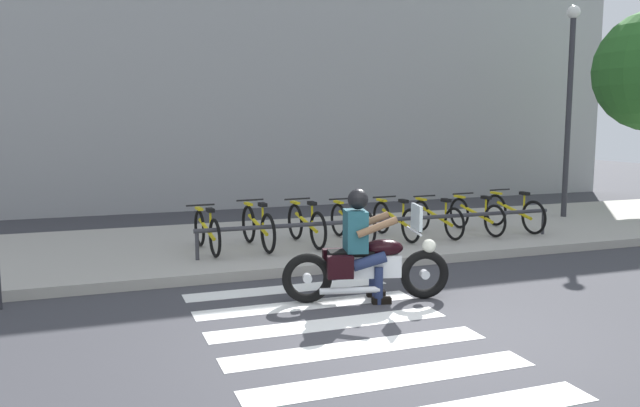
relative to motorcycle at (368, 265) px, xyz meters
The scene contains 20 objects.
ground_plane 1.59m from the motorcycle, 95.18° to the right, with size 48.00×48.00×0.00m, color #38383D.
sidewalk 3.72m from the motorcycle, 92.13° to the left, with size 24.00×4.40×0.15m, color #A8A399.
crosswalk_stripe_1 2.49m from the motorcycle, 108.96° to the right, with size 2.80×0.40×0.01m, color white.
crosswalk_stripe_2 1.77m from the motorcycle, 117.68° to the right, with size 2.80×0.40×0.01m, color white.
crosswalk_stripe_3 1.17m from the motorcycle, 137.96° to the right, with size 2.80×0.40×0.01m, color white.
crosswalk_stripe_4 0.92m from the motorcycle, behind, with size 2.80×0.40×0.01m, color white.
crosswalk_stripe_5 1.27m from the motorcycle, 132.10° to the left, with size 2.80×0.40×0.01m, color white.
motorcycle is the anchor object (origin of this frame).
rider 0.37m from the motorcycle, 164.98° to the left, with size 0.71×0.63×1.44m.
bicycle_0 3.37m from the motorcycle, 116.69° to the left, with size 0.48×1.61×0.75m.
bicycle_1 3.08m from the motorcycle, 102.33° to the left, with size 0.48×1.66×0.79m.
bicycle_2 3.01m from the motorcycle, 86.24° to the left, with size 0.48×1.65×0.78m.
bicycle_3 3.19m from the motorcycle, 70.72° to the left, with size 0.48×1.71×0.74m.
bicycle_4 3.56m from the motorcycle, 57.63° to the left, with size 0.48×1.63×0.74m.
bicycle_5 4.08m from the motorcycle, 47.45° to the left, with size 0.48×1.67×0.72m.
bicycle_6 4.70m from the motorcycle, 39.76° to the left, with size 0.48×1.67×0.73m.
bicycle_7 5.39m from the motorcycle, 33.93° to the left, with size 0.48×1.72×0.77m.
bike_rack 2.87m from the motorcycle, 58.90° to the left, with size 6.58×0.07×0.49m.
street_lamp 8.14m from the motorcycle, 31.74° to the left, with size 0.28×0.28×4.71m.
building_backdrop 10.22m from the motorcycle, 90.84° to the left, with size 24.00×1.20×8.94m, color #9F9F9F.
Camera 1 is at (-3.13, -5.69, 2.30)m, focal length 35.74 mm.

